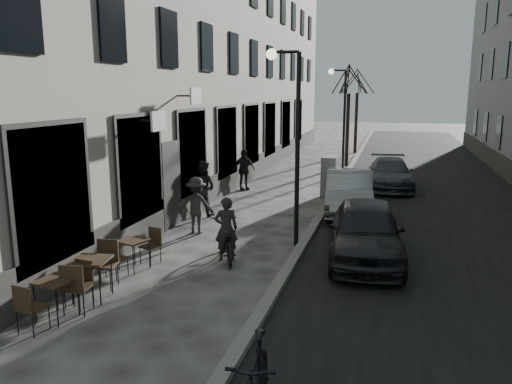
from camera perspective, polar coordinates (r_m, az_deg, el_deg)
The scene contains 20 objects.
ground at distance 8.11m, azimuth -3.99°, elevation -18.54°, with size 120.00×120.00×0.00m, color #3B3735.
road at distance 23.01m, azimuth 18.90°, elevation 0.75°, with size 7.30×60.00×0.00m, color black.
kerb at distance 23.05m, azimuth 9.83°, elevation 1.37°, with size 0.25×60.00×0.12m, color slate.
building_left at distance 24.89m, azimuth -4.69°, elevation 20.61°, with size 4.00×35.00×16.00m, color #9E9284.
streetlamp_near at distance 12.89m, azimuth 4.05°, elevation 7.51°, with size 0.90×0.28×5.09m.
streetlamp_far at distance 24.75m, azimuth 9.69°, elevation 9.29°, with size 0.90×0.28×5.09m.
tree_near at distance 27.72m, azimuth 10.61°, elevation 12.59°, with size 2.40×2.40×5.70m.
tree_far at distance 33.70m, azimuth 11.54°, elevation 12.33°, with size 2.40×2.40×5.70m.
bistro_set_a at distance 9.81m, azimuth -21.85°, elevation -10.88°, with size 0.69×1.54×0.89m.
bistro_set_b at distance 10.44m, azimuth -18.25°, elevation -8.97°, with size 0.77×1.71×0.98m.
bistro_set_c at distance 11.85m, azimuth -13.79°, elevation -6.63°, with size 0.81×1.48×0.84m.
utility_cabinet at distance 19.54m, azimuth 8.57°, elevation 1.77°, with size 0.58×1.05×1.58m, color slate.
bicycle at distance 12.17m, azimuth -3.42°, elevation -5.60°, with size 0.64×1.83×0.96m, color black.
cyclist_rider at distance 12.08m, azimuth -3.43°, elevation -4.22°, with size 0.57×0.38×1.57m, color black.
pedestrian_near at distance 16.50m, azimuth -6.07°, elevation 0.45°, with size 0.88×0.69×1.81m, color black.
pedestrian_mid at distance 14.43m, azimuth -6.82°, elevation -1.54°, with size 1.06×0.61×1.63m, color #2D2B27.
pedestrian_far at distance 20.63m, azimuth -1.43°, elevation 2.57°, with size 0.99×0.41×1.69m, color black.
car_near at distance 12.41m, azimuth 12.45°, elevation -4.33°, with size 1.71×4.24×1.45m, color black.
car_mid at distance 17.09m, azimuth 10.55°, elevation 0.02°, with size 1.49×4.27×1.41m, color gray.
car_far at distance 21.76m, azimuth 15.09°, elevation 2.05°, with size 1.75×4.30×1.25m, color #383B42.
Camera 1 is at (2.39, -6.60, 4.06)m, focal length 35.00 mm.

